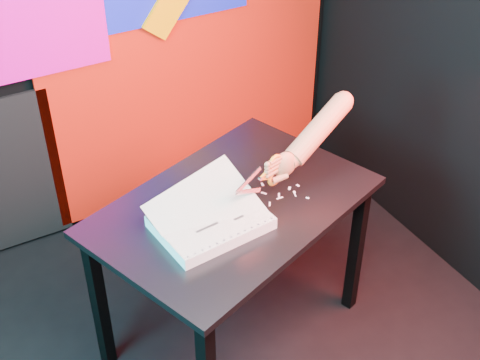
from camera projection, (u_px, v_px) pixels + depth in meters
room at (201, 150)px, 1.86m from camera, size 3.01×3.01×2.71m
backdrop at (76, 65)px, 3.14m from camera, size 2.88×0.05×2.08m
work_table at (233, 223)px, 2.69m from camera, size 1.27×1.05×0.75m
printout_stack at (211, 222)px, 2.50m from camera, size 0.45×0.33×0.21m
scissors at (272, 172)px, 2.56m from camera, size 0.24×0.07×0.14m
hand_forearm at (313, 135)px, 2.66m from camera, size 0.47×0.17×0.24m
paper_clippings at (279, 193)px, 2.69m from camera, size 0.18×0.19×0.00m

